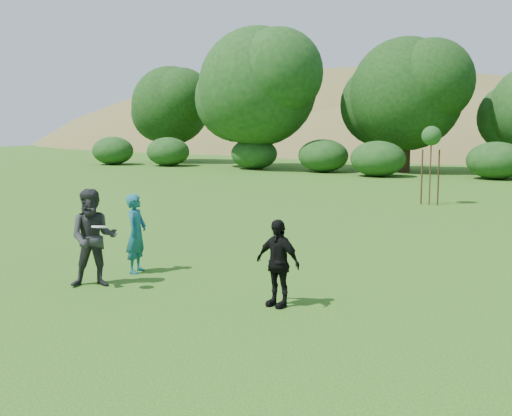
{
  "coord_description": "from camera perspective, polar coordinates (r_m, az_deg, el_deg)",
  "views": [
    {
      "loc": [
        6.71,
        -9.28,
        2.97
      ],
      "look_at": [
        0.0,
        3.0,
        1.1
      ],
      "focal_mm": 45.0,
      "sensor_mm": 36.0,
      "label": 1
    }
  ],
  "objects": [
    {
      "name": "ground",
      "position": [
        11.83,
        -7.04,
        -6.98
      ],
      "size": [
        120.0,
        120.0,
        0.0
      ],
      "primitive_type": "plane",
      "color": "#19470C",
      "rests_on": "ground"
    },
    {
      "name": "player_teal",
      "position": [
        12.93,
        -10.59,
        -2.24
      ],
      "size": [
        0.52,
        0.66,
        1.57
      ],
      "primitive_type": "imported",
      "rotation": [
        0.0,
        0.0,
        1.85
      ],
      "color": "#165665",
      "rests_on": "ground"
    },
    {
      "name": "player_grey",
      "position": [
        11.97,
        -14.26,
        -2.61
      ],
      "size": [
        1.1,
        1.06,
        1.79
      ],
      "primitive_type": "imported",
      "rotation": [
        0.0,
        0.0,
        0.63
      ],
      "color": "#29292B",
      "rests_on": "ground"
    },
    {
      "name": "player_black",
      "position": [
        10.4,
        1.93,
        -4.9
      ],
      "size": [
        0.89,
        0.5,
        1.43
      ],
      "primitive_type": "imported",
      "rotation": [
        0.0,
        0.0,
        -0.19
      ],
      "color": "black",
      "rests_on": "ground"
    },
    {
      "name": "frisbee",
      "position": [
        11.5,
        -13.76,
        -1.63
      ],
      "size": [
        0.27,
        0.27,
        0.06
      ],
      "color": "white",
      "rests_on": "ground"
    },
    {
      "name": "sapling",
      "position": [
        24.02,
        15.33,
        6.02
      ],
      "size": [
        0.7,
        0.7,
        2.85
      ],
      "color": "#3E2918",
      "rests_on": "ground"
    }
  ]
}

